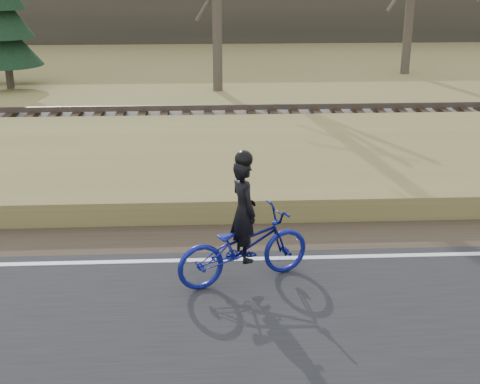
{
  "coord_description": "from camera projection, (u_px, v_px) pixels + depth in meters",
  "views": [
    {
      "loc": [
        -0.67,
        -9.49,
        4.67
      ],
      "look_at": [
        -0.14,
        0.5,
        1.1
      ],
      "focal_mm": 50.0,
      "sensor_mm": 36.0,
      "label": 1
    }
  ],
  "objects": [
    {
      "name": "shoulder",
      "position": [
        246.0,
        237.0,
        11.65
      ],
      "size": [
        120.0,
        1.6,
        0.04
      ],
      "primitive_type": "cube",
      "color": "#473A2B",
      "rests_on": "ground"
    },
    {
      "name": "railroad",
      "position": [
        231.0,
        118.0,
        17.87
      ],
      "size": [
        120.0,
        2.4,
        0.29
      ],
      "color": "black",
      "rests_on": "ballast"
    },
    {
      "name": "road",
      "position": [
        265.0,
        356.0,
        8.17
      ],
      "size": [
        120.0,
        6.0,
        0.06
      ],
      "primitive_type": "cube",
      "color": "black",
      "rests_on": "ground"
    },
    {
      "name": "ground",
      "position": [
        251.0,
        268.0,
        10.53
      ],
      "size": [
        120.0,
        120.0,
        0.0
      ],
      "primitive_type": "plane",
      "color": "olive",
      "rests_on": "ground"
    },
    {
      "name": "ballast",
      "position": [
        231.0,
        129.0,
        17.98
      ],
      "size": [
        120.0,
        3.0,
        0.45
      ],
      "primitive_type": "cube",
      "color": "slate",
      "rests_on": "ground"
    },
    {
      "name": "cyclist",
      "position": [
        244.0,
        240.0,
        9.81
      ],
      "size": [
        2.2,
        1.42,
        2.02
      ],
      "rotation": [
        0.0,
        0.0,
        1.94
      ],
      "color": "navy",
      "rests_on": "road"
    },
    {
      "name": "edge_line",
      "position": [
        250.0,
        259.0,
        10.69
      ],
      "size": [
        120.0,
        0.12,
        0.01
      ],
      "primitive_type": "cube",
      "color": "silver",
      "rests_on": "road"
    },
    {
      "name": "embankment",
      "position": [
        238.0,
        173.0,
        14.4
      ],
      "size": [
        120.0,
        5.0,
        0.44
      ],
      "primitive_type": "cube",
      "color": "olive",
      "rests_on": "ground"
    },
    {
      "name": "conifer",
      "position": [
        3.0,
        17.0,
        23.97
      ],
      "size": [
        2.6,
        2.6,
        5.4
      ],
      "color": "brown",
      "rests_on": "ground"
    }
  ]
}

